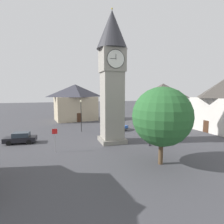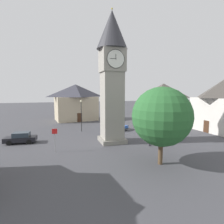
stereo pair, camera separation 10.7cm
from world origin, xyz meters
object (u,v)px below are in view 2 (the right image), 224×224
object	(u,v)px
tree	(162,117)
clock_tower	(112,67)
road_sign	(55,136)
lamp_post	(81,111)
building_terrace_right	(224,105)
car_blue_kerb	(148,126)
building_shop_left	(163,102)
car_red_corner	(117,125)
pedestrian	(150,139)
building_corner_back	(76,102)
car_white_side	(21,138)
car_silver_kerb	(169,133)

from	to	relation	value
tree	clock_tower	bearing A→B (deg)	-76.13
tree	road_sign	world-z (taller)	tree
road_sign	lamp_post	bearing A→B (deg)	-114.33
tree	building_terrace_right	distance (m)	21.21
clock_tower	lamp_post	bearing A→B (deg)	-67.95
car_blue_kerb	lamp_post	distance (m)	12.49
clock_tower	road_sign	world-z (taller)	clock_tower
building_shop_left	road_sign	world-z (taller)	building_shop_left
car_red_corner	road_sign	distance (m)	14.71
clock_tower	building_terrace_right	world-z (taller)	clock_tower
pedestrian	tree	distance (m)	6.88
building_corner_back	road_sign	distance (m)	24.08
pedestrian	building_shop_left	xyz separation A→B (m)	(-13.32, -17.34, 3.62)
car_white_side	building_terrace_right	bearing A→B (deg)	175.56
car_silver_kerb	pedestrian	distance (m)	5.42
car_silver_kerb	car_red_corner	xyz separation A→B (m)	(5.55, -8.38, 0.00)
building_shop_left	building_corner_back	xyz separation A→B (m)	(20.15, -7.43, -0.10)
car_blue_kerb	tree	xyz separation A→B (m)	(6.43, 14.00, 3.97)
clock_tower	car_blue_kerb	bearing A→B (deg)	-149.12
car_blue_kerb	building_terrace_right	size ratio (longest dim) A/B	0.46
car_red_corner	building_terrace_right	distance (m)	19.56
car_white_side	building_shop_left	world-z (taller)	building_shop_left
tree	lamp_post	distance (m)	17.64
car_silver_kerb	building_corner_back	world-z (taller)	building_corner_back
car_blue_kerb	car_silver_kerb	bearing A→B (deg)	92.82
car_silver_kerb	building_shop_left	distance (m)	17.48
pedestrian	road_sign	bearing A→B (deg)	-6.59
car_blue_kerb	car_white_side	size ratio (longest dim) A/B	1.02
building_corner_back	road_sign	world-z (taller)	building_corner_back
building_shop_left	building_terrace_right	size ratio (longest dim) A/B	1.25
building_terrace_right	tree	bearing A→B (deg)	26.47
car_red_corner	lamp_post	size ratio (longest dim) A/B	0.78
building_shop_left	lamp_post	distance (m)	21.58
car_red_corner	pedestrian	distance (m)	11.03
building_corner_back	building_terrace_right	bearing A→B (deg)	138.94
building_shop_left	car_white_side	bearing A→B (deg)	19.82
building_corner_back	car_red_corner	bearing A→B (deg)	113.57
car_blue_kerb	lamp_post	xyz separation A→B (m)	(11.82, -2.76, 2.93)
tree	building_shop_left	world-z (taller)	building_shop_left
tree	building_corner_back	distance (m)	30.59
car_silver_kerb	lamp_post	size ratio (longest dim) A/B	0.78
building_shop_left	road_sign	distance (m)	29.96
car_blue_kerb	clock_tower	bearing A→B (deg)	30.88
lamp_post	building_corner_back	bearing A→B (deg)	-92.36
car_white_side	tree	world-z (taller)	tree
car_white_side	building_corner_back	world-z (taller)	building_corner_back
tree	building_terrace_right	world-z (taller)	building_terrace_right
building_terrace_right	road_sign	distance (m)	29.15
clock_tower	car_blue_kerb	size ratio (longest dim) A/B	4.16
car_white_side	pedestrian	world-z (taller)	pedestrian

